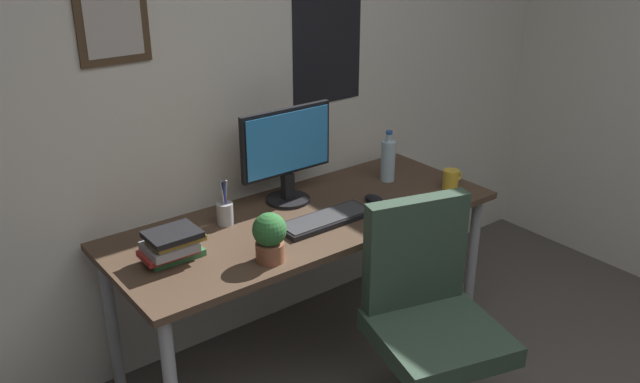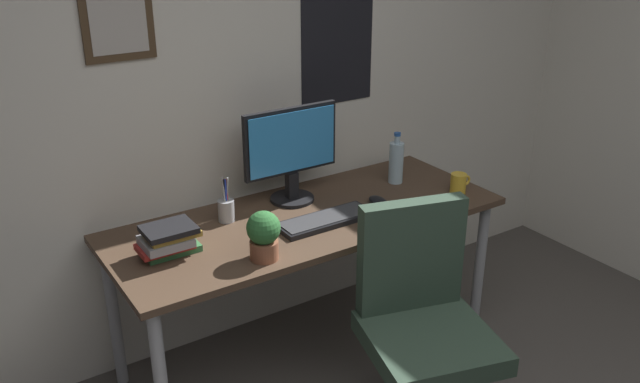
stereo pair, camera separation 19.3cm
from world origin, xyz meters
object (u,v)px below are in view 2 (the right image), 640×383
(coffee_mug_near, at_px, (459,183))
(book_stack_left, at_px, (168,240))
(keyboard, at_px, (326,220))
(office_chair, at_px, (422,316))
(water_bottle, at_px, (396,162))
(computer_mouse, at_px, (378,201))
(potted_plant, at_px, (264,234))
(monitor, at_px, (291,151))
(pen_cup, at_px, (226,209))

(coffee_mug_near, bearing_deg, book_stack_left, 173.13)
(keyboard, relative_size, book_stack_left, 1.83)
(office_chair, distance_m, water_bottle, 0.91)
(computer_mouse, height_order, potted_plant, potted_plant)
(keyboard, distance_m, potted_plant, 0.40)
(coffee_mug_near, relative_size, potted_plant, 0.57)
(monitor, bearing_deg, coffee_mug_near, -27.27)
(pen_cup, height_order, book_stack_left, pen_cup)
(office_chair, bearing_deg, coffee_mug_near, 37.17)
(monitor, xyz_separation_m, pen_cup, (-0.35, -0.04, -0.19))
(potted_plant, bearing_deg, water_bottle, 19.73)
(office_chair, xyz_separation_m, potted_plant, (-0.45, 0.41, 0.30))
(monitor, xyz_separation_m, keyboard, (-0.00, -0.28, -0.23))
(water_bottle, bearing_deg, keyboard, -160.45)
(water_bottle, height_order, potted_plant, water_bottle)
(book_stack_left, bearing_deg, potted_plant, -37.36)
(water_bottle, relative_size, book_stack_left, 1.07)
(keyboard, relative_size, pen_cup, 2.15)
(monitor, relative_size, keyboard, 1.07)
(pen_cup, bearing_deg, potted_plant, -93.98)
(office_chair, xyz_separation_m, keyboard, (-0.08, 0.54, 0.21))
(keyboard, bearing_deg, pen_cup, 144.46)
(potted_plant, bearing_deg, coffee_mug_near, 3.18)
(potted_plant, bearing_deg, book_stack_left, 142.64)
(keyboard, distance_m, water_bottle, 0.57)
(computer_mouse, distance_m, pen_cup, 0.68)
(office_chair, distance_m, potted_plant, 0.68)
(computer_mouse, relative_size, potted_plant, 0.56)
(coffee_mug_near, height_order, potted_plant, potted_plant)
(computer_mouse, bearing_deg, monitor, 138.95)
(monitor, height_order, keyboard, monitor)
(office_chair, relative_size, keyboard, 2.21)
(water_bottle, bearing_deg, office_chair, -121.87)
(office_chair, height_order, keyboard, office_chair)
(keyboard, xyz_separation_m, pen_cup, (-0.34, 0.25, 0.04))
(monitor, distance_m, water_bottle, 0.56)
(office_chair, xyz_separation_m, coffee_mug_near, (0.62, 0.47, 0.24))
(office_chair, xyz_separation_m, monitor, (-0.08, 0.83, 0.43))
(pen_cup, bearing_deg, coffee_mug_near, -17.13)
(potted_plant, bearing_deg, monitor, 48.18)
(potted_plant, height_order, book_stack_left, potted_plant)
(monitor, bearing_deg, water_bottle, -9.86)
(pen_cup, bearing_deg, monitor, 6.09)
(coffee_mug_near, xyz_separation_m, potted_plant, (-1.07, -0.06, 0.06))
(keyboard, height_order, water_bottle, water_bottle)
(monitor, height_order, computer_mouse, monitor)
(keyboard, xyz_separation_m, coffee_mug_near, (0.70, -0.08, 0.04))
(book_stack_left, bearing_deg, keyboard, -7.62)
(computer_mouse, bearing_deg, pen_cup, 160.99)
(keyboard, bearing_deg, office_chair, -81.78)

